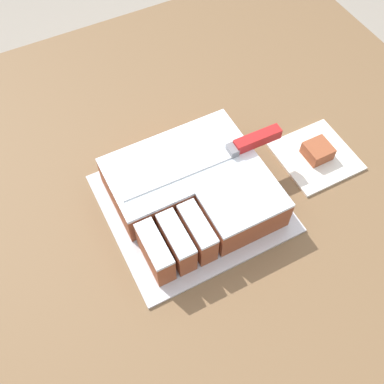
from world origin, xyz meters
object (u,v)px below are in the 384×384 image
object	(u,v)px
cake	(193,190)
brownie	(318,151)
cake_board	(192,203)
knife	(237,148)

from	to	relation	value
cake	brownie	distance (m)	0.28
cake_board	brownie	bearing A→B (deg)	-3.48
knife	brownie	world-z (taller)	knife
cake	knife	bearing A→B (deg)	10.38
knife	brownie	bearing A→B (deg)	168.24
cake	knife	size ratio (longest dim) A/B	0.84
cake	brownie	size ratio (longest dim) A/B	5.44
cake	brownie	xyz separation A→B (m)	(0.28, -0.02, -0.02)
knife	brownie	xyz separation A→B (m)	(0.18, -0.04, -0.07)
cake_board	brownie	size ratio (longest dim) A/B	6.43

